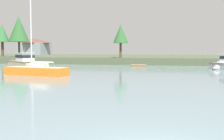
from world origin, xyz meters
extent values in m
cube|color=#4C563D|center=(0.00, 84.02, 0.82)|extent=(226.85, 56.15, 1.64)
cube|color=tan|center=(-28.35, 41.66, 0.29)|extent=(9.06, 8.09, 2.02)
cone|color=tan|center=(-24.74, 38.76, 0.29)|extent=(3.68, 3.69, 2.65)
cube|color=black|center=(-28.35, 41.66, 1.27)|extent=(9.28, 8.30, 0.05)
cube|color=silver|center=(-27.82, 41.24, 2.09)|extent=(4.23, 4.05, 1.57)
cube|color=#19232D|center=(-27.82, 41.24, 2.25)|extent=(4.32, 4.13, 0.57)
cube|color=beige|center=(-27.82, 41.24, 2.91)|extent=(4.80, 4.61, 0.06)
cylinder|color=silver|center=(-27.82, 41.24, 3.42)|extent=(0.03, 0.03, 0.97)
cone|color=gray|center=(7.52, 44.10, 0.27)|extent=(3.52, 3.48, 2.66)
cube|color=brown|center=(-7.03, 49.92, 0.12)|extent=(3.22, 1.87, 0.56)
cube|color=#C6B289|center=(-7.03, 49.92, 0.40)|extent=(3.36, 1.99, 0.05)
cube|color=tan|center=(-7.03, 49.92, 0.36)|extent=(0.31, 1.11, 0.03)
cube|color=orange|center=(-18.37, 27.26, 0.16)|extent=(9.72, 4.60, 1.84)
cube|color=#CCB78E|center=(-18.37, 27.26, 1.10)|extent=(9.10, 4.17, 0.04)
cube|color=silver|center=(-17.91, 27.15, 1.40)|extent=(2.38, 2.09, 0.56)
cylinder|color=silver|center=(-19.10, 27.42, 6.84)|extent=(0.19, 0.19, 11.43)
cylinder|color=silver|center=(-17.27, 27.01, 1.78)|extent=(3.69, 0.96, 0.15)
cylinder|color=silver|center=(-17.27, 27.01, 1.83)|extent=(3.33, 0.87, 0.14)
cylinder|color=#999999|center=(-20.93, 27.82, 6.82)|extent=(3.68, 0.83, 11.39)
cylinder|color=brown|center=(-46.79, 63.06, 4.93)|extent=(0.70, 0.70, 6.58)
cone|color=#336B38|center=(-46.79, 63.06, 8.12)|extent=(3.96, 3.96, 4.85)
cylinder|color=brown|center=(-12.39, 58.29, 4.46)|extent=(0.53, 0.53, 5.65)
cone|color=#2D602D|center=(-12.39, 58.29, 7.28)|extent=(3.55, 3.55, 4.33)
cylinder|color=brown|center=(-42.00, 63.61, 5.03)|extent=(0.57, 0.57, 6.78)
cone|color=#2D602D|center=(-42.00, 63.61, 9.20)|extent=(5.69, 5.69, 6.95)
cube|color=gray|center=(-53.48, 94.70, 3.90)|extent=(9.81, 9.84, 4.53)
pyramid|color=brown|center=(-53.48, 94.70, 7.06)|extent=(10.59, 10.63, 1.77)
camera|label=1|loc=(0.63, -9.77, 3.49)|focal=46.80mm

